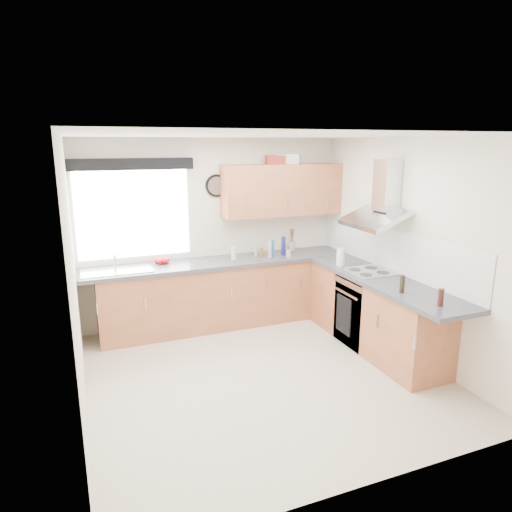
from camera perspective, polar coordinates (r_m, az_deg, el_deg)
name	(u,v)px	position (r m, az deg, el deg)	size (l,w,h in m)	color
ground_plane	(264,374)	(5.09, 0.95, -14.56)	(3.60, 3.60, 0.00)	beige
ceiling	(265,135)	(4.47, 1.08, 14.86)	(3.60, 3.60, 0.02)	white
wall_back	(214,232)	(6.28, -5.33, 3.06)	(3.60, 0.02, 2.50)	silver
wall_front	(369,327)	(3.13, 13.97, -8.59)	(3.60, 0.02, 2.50)	silver
wall_left	(74,282)	(4.29, -21.80, -3.01)	(0.02, 3.60, 2.50)	silver
wall_right	(408,248)	(5.55, 18.41, 0.96)	(0.02, 3.60, 2.50)	silver
window	(134,214)	(6.02, -15.03, 5.06)	(1.40, 0.02, 1.10)	silver
window_blind	(131,164)	(5.87, -15.31, 11.02)	(1.50, 0.18, 0.14)	black
splashback	(390,249)	(5.79, 16.40, 0.91)	(0.01, 3.00, 0.54)	white
base_cab_back	(214,296)	(6.20, -5.29, -4.95)	(3.00, 0.58, 0.86)	brown
base_cab_corner	(318,283)	(6.79, 7.82, -3.34)	(0.60, 0.60, 0.86)	brown
base_cab_right	(374,314)	(5.72, 14.58, -6.97)	(0.58, 2.10, 0.86)	brown
worktop_back	(221,262)	(6.08, -4.45, -0.81)	(3.60, 0.62, 0.05)	#33343A
worktop_right	(384,281)	(5.46, 15.70, -3.02)	(0.62, 2.42, 0.05)	#33343A
sink	(116,267)	(5.83, -17.04, -1.38)	(0.84, 0.46, 0.10)	silver
oven	(366,310)	(5.83, 13.62, -6.57)	(0.56, 0.58, 0.85)	black
hob_plate	(369,272)	(5.68, 13.91, -1.91)	(0.52, 0.52, 0.01)	silver
extractor_hood	(380,201)	(5.58, 15.26, 6.67)	(0.52, 0.78, 0.66)	silver
upper_cabinets	(282,190)	(6.38, 3.31, 8.24)	(1.70, 0.35, 0.70)	brown
washing_machine	(205,300)	(6.19, -6.34, -5.51)	(0.51, 0.50, 0.75)	silver
wall_clock	(217,186)	(6.17, -4.91, 8.73)	(0.30, 0.30, 0.04)	black
casserole	(286,159)	(6.48, 3.80, 12.02)	(0.32, 0.23, 0.13)	silver
storage_box	(275,160)	(6.40, 2.39, 11.95)	(0.26, 0.21, 0.12)	#9E3125
utensil_pot	(292,246)	(6.66, 4.50, 1.27)	(0.09, 0.09, 0.13)	#A59083
kitchen_roll	(341,257)	(5.89, 10.54, -0.12)	(0.10, 0.10, 0.22)	silver
tomato_cluster	(162,260)	(6.04, -11.67, -0.55)	(0.16, 0.16, 0.07)	red
jar_0	(283,246)	(6.37, 3.44, 1.27)	(0.06, 0.06, 0.25)	#181B53
jar_1	(261,253)	(6.19, 0.64, 0.41)	(0.05, 0.05, 0.14)	brown
jar_2	(270,249)	(6.22, 1.73, 0.84)	(0.06, 0.06, 0.22)	#9F9288
jar_3	(256,252)	(6.28, 0.02, 0.53)	(0.05, 0.05, 0.13)	gray
jar_4	(234,253)	(6.10, -2.77, 0.37)	(0.07, 0.07, 0.18)	#BCB3A0
jar_5	(273,249)	(6.25, 2.12, 0.94)	(0.04, 0.04, 0.23)	#1A557E
jar_6	(289,253)	(6.28, 4.09, 0.32)	(0.07, 0.07, 0.09)	#ADA693
bottle_0	(441,297)	(4.71, 22.11, -4.81)	(0.05, 0.05, 0.17)	#391714
bottle_1	(402,284)	(4.99, 17.82, -3.35)	(0.05, 0.05, 0.19)	black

